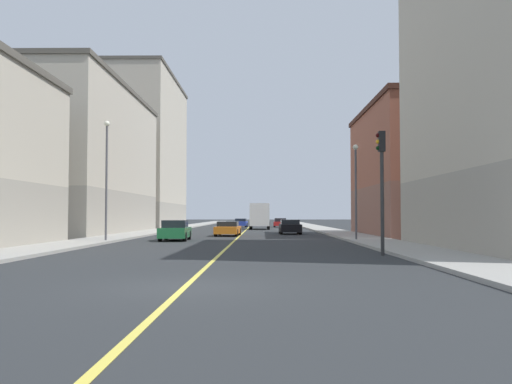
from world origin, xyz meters
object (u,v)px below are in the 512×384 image
object	(u,v)px
building_right_midblock	(88,161)
car_green	(175,231)
box_truck	(260,216)
car_black	(290,227)
car_orange	(228,229)
car_blue	(241,223)
traffic_light_left_near	(382,174)
street_lamp_right_near	(107,168)
street_lamp_left_near	(356,181)
building_right_distant	(148,153)
car_red	(280,223)
building_left_mid	(414,171)

from	to	relation	value
building_right_midblock	car_green	distance (m)	19.24
car_green	box_truck	size ratio (longest dim) A/B	0.68
car_black	car_orange	xyz separation A→B (m)	(-5.46, -4.64, -0.05)
car_black	car_blue	world-z (taller)	car_black
building_right_midblock	traffic_light_left_near	distance (m)	36.18
street_lamp_right_near	box_truck	distance (m)	33.94
car_black	box_truck	distance (m)	16.96
street_lamp_left_near	car_green	bearing A→B (deg)	174.18
building_right_midblock	car_black	size ratio (longest dim) A/B	6.30
building_right_distant	car_black	xyz separation A→B (m)	(19.32, -29.16, -10.23)
traffic_light_left_near	box_truck	distance (m)	43.91
street_lamp_right_near	car_green	xyz separation A→B (m)	(4.04, 2.70, -4.10)
car_black	box_truck	world-z (taller)	box_truck
box_truck	car_red	bearing A→B (deg)	76.15
street_lamp_right_near	car_blue	size ratio (longest dim) A/B	1.76
building_left_mid	box_truck	bearing A→B (deg)	122.49
building_left_mid	box_truck	distance (m)	24.99
building_left_mid	building_right_midblock	world-z (taller)	building_right_midblock
building_right_midblock	car_orange	world-z (taller)	building_right_midblock
building_right_midblock	street_lamp_right_near	bearing A→B (deg)	-68.92
car_red	box_truck	bearing A→B (deg)	-103.85
car_black	car_blue	distance (m)	29.29
building_left_mid	car_green	bearing A→B (deg)	-155.02
car_black	street_lamp_right_near	bearing A→B (deg)	-128.85
street_lamp_right_near	car_orange	size ratio (longest dim) A/B	1.66
building_left_mid	building_right_distant	bearing A→B (deg)	131.72
car_black	car_orange	bearing A→B (deg)	-139.63
street_lamp_left_near	car_orange	distance (m)	13.68
building_right_midblock	car_red	bearing A→B (deg)	54.28
traffic_light_left_near	car_orange	distance (m)	23.82
car_orange	car_black	bearing A→B (deg)	40.37
traffic_light_left_near	car_green	bearing A→B (deg)	129.07
street_lamp_left_near	car_red	bearing A→B (deg)	94.83
building_left_mid	car_black	bearing A→B (deg)	158.22
car_blue	building_right_distant	bearing A→B (deg)	178.22
street_lamp_left_near	car_blue	world-z (taller)	street_lamp_left_near
car_blue	box_truck	xyz separation A→B (m)	(2.76, -12.06, 1.03)
building_right_midblock	car_black	xyz separation A→B (m)	(19.32, -1.69, -6.34)
building_left_mid	building_right_midblock	distance (m)	30.30
street_lamp_left_near	car_red	world-z (taller)	street_lamp_left_near
building_left_mid	car_green	distance (m)	21.47
building_right_distant	street_lamp_right_near	distance (m)	45.75
street_lamp_right_near	car_blue	bearing A→B (deg)	81.07
car_red	building_right_midblock	bearing A→B (deg)	-125.72
street_lamp_left_near	building_right_distant	bearing A→B (deg)	117.93
building_left_mid	traffic_light_left_near	distance (m)	24.05
street_lamp_right_near	box_truck	size ratio (longest dim) A/B	1.15
building_right_distant	box_truck	bearing A→B (deg)	-37.23
building_left_mid	car_orange	xyz separation A→B (m)	(-15.83, -0.50, -4.90)
traffic_light_left_near	street_lamp_right_near	world-z (taller)	street_lamp_right_near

